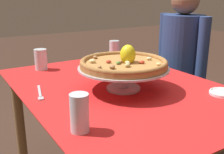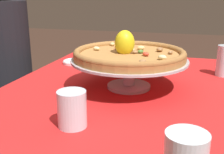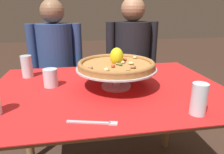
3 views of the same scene
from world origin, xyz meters
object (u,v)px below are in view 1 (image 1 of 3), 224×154
Objects in this scene: water_glass_side_left at (101,63)px; pizza at (124,63)px; pizza_stand at (124,72)px; diner_left at (180,76)px; side_plate at (223,93)px; dinner_fork at (40,93)px; water_glass_front_right at (80,115)px; water_glass_front_left at (41,61)px; water_glass_back_left at (114,52)px.

pizza is at bearing -11.92° from water_glass_side_left.
diner_left is at bearing 116.39° from pizza_stand.
dinner_fork is at bearing -122.31° from side_plate.
water_glass_side_left reaches higher than side_plate.
side_plate is (0.30, 0.35, -0.08)m from pizza_stand.
pizza_stand is at bearing 67.38° from dinner_fork.
pizza is 3.10× the size of water_glass_front_right.
water_glass_front_left is (-0.21, -0.30, 0.01)m from water_glass_side_left.
water_glass_front_left is 1.04× the size of side_plate.
pizza is at bearing 21.65° from water_glass_front_left.
pizza is (0.00, 0.00, 0.05)m from pizza_stand.
dinner_fork is (0.41, -0.14, -0.05)m from water_glass_front_left.
water_glass_front_right is 1.06× the size of water_glass_front_left.
pizza is at bearing -130.59° from side_plate.
side_plate is at bearing 49.43° from pizza_stand.
side_plate is at bearing 5.05° from water_glass_back_left.
water_glass_back_left is at bearing 119.97° from dinner_fork.
side_plate is 0.85m from dinner_fork.
water_glass_side_left is 0.49m from dinner_fork.
water_glass_back_left is at bearing 152.07° from pizza.
pizza_stand is 3.58× the size of side_plate.
water_glass_back_left reaches higher than side_plate.
pizza reaches higher than water_glass_side_left.
water_glass_front_left is at bearing -146.40° from side_plate.
water_glass_front_right is 1.02m from water_glass_back_left.
water_glass_front_right reaches higher than water_glass_side_left.
dinner_fork is at bearing -60.03° from water_glass_back_left.
pizza_stand is 2.24× the size of dinner_fork.
diner_left reaches higher than water_glass_back_left.
water_glass_back_left is at bearing -174.95° from side_plate.
water_glass_side_left is 0.36m from water_glass_front_left.
side_plate is (0.30, 0.35, -0.12)m from pizza.
pizza reaches higher than water_glass_back_left.
diner_left reaches higher than water_glass_front_right.
pizza is at bearing -27.93° from water_glass_back_left.
pizza_stand is 0.91m from diner_left.
water_glass_side_left is at bearing -50.80° from water_glass_back_left.
pizza_stand reaches higher than water_glass_side_left.
water_glass_side_left is 0.75× the size of water_glass_front_right.
water_glass_front_right is at bearing -34.77° from water_glass_side_left.
water_glass_side_left is 0.26m from water_glass_back_left.
dinner_fork is at bearing -19.04° from water_glass_front_left.
water_glass_front_right is (0.63, -0.44, 0.02)m from water_glass_side_left.
pizza is 0.61m from water_glass_front_left.
pizza_stand is 0.41m from dinner_fork.
dinner_fork is (-0.42, -0.00, -0.06)m from water_glass_front_right.
water_glass_side_left is 0.80× the size of water_glass_front_left.
diner_left is at bearing 147.85° from side_plate.
water_glass_side_left is at bearing 55.63° from water_glass_front_left.
pizza is 0.60m from water_glass_back_left.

